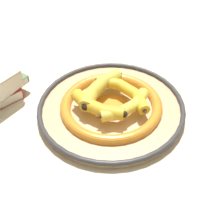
# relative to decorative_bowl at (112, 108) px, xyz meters

# --- Properties ---
(ground_plane) EXTENTS (2.80, 2.80, 0.00)m
(ground_plane) POSITION_rel_decorative_bowl_xyz_m (-0.00, -0.01, -0.02)
(ground_plane) COLOR beige
(decorative_bowl) EXTENTS (0.40, 0.40, 0.03)m
(decorative_bowl) POSITION_rel_decorative_bowl_xyz_m (0.00, 0.00, 0.00)
(decorative_bowl) COLOR tan
(decorative_bowl) RESTS_ON ground_plane
(banana_a) EXTENTS (0.07, 0.17, 0.03)m
(banana_a) POSITION_rel_decorative_bowl_xyz_m (0.05, 0.02, 0.03)
(banana_a) COLOR yellow
(banana_a) RESTS_ON decorative_bowl
(banana_b) EXTENTS (0.19, 0.10, 0.03)m
(banana_b) POSITION_rel_decorative_bowl_xyz_m (-0.01, 0.05, 0.03)
(banana_b) COLOR gold
(banana_b) RESTS_ON decorative_bowl
(banana_c) EXTENTS (0.12, 0.17, 0.04)m
(banana_c) POSITION_rel_decorative_bowl_xyz_m (-0.05, -0.01, 0.04)
(banana_c) COLOR gold
(banana_c) RESTS_ON decorative_bowl
(banana_d) EXTENTS (0.15, 0.11, 0.03)m
(banana_d) POSITION_rel_decorative_bowl_xyz_m (0.01, -0.05, 0.04)
(banana_d) COLOR gold
(banana_d) RESTS_ON decorative_bowl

